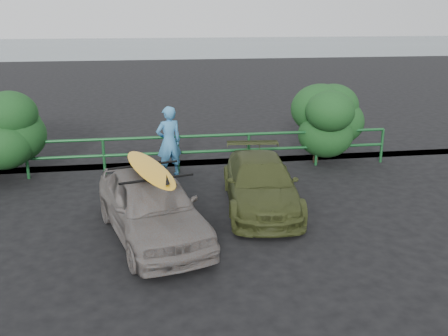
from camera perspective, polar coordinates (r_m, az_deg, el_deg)
The scene contains 9 objects.
ground at distance 9.34m, azimuth -9.35°, elevation -9.98°, with size 80.00×80.00×0.00m, color black.
ocean at distance 68.45m, azimuth -9.29°, elevation 13.56°, with size 200.00×200.00×0.00m, color slate.
guardrail at distance 13.83m, azimuth -9.43°, elevation 1.45°, with size 14.00×0.08×1.04m, color #164E24, non-canonical shape.
shrub_right at distance 14.97m, azimuth 10.02°, elevation 4.59°, with size 3.20×2.40×2.03m, color #19451B, non-canonical shape.
sedan at distance 9.84m, azimuth -8.30°, elevation -4.24°, with size 1.57×3.89×1.33m, color #69625E.
olive_vehicle at distance 11.33m, azimuth 4.20°, elevation -1.73°, with size 1.56×3.85×1.12m, color #373F1B.
man at distance 13.37m, azimuth -6.32°, elevation 2.98°, with size 0.70×0.46×1.92m, color teal.
roof_rack at distance 9.61m, azimuth -8.48°, elevation -0.43°, with size 1.41×0.99×0.05m, color black, non-canonical shape.
surfboard at distance 9.59m, azimuth -8.50°, elevation -0.07°, with size 0.56×2.71×0.08m, color gold.
Camera 1 is at (0.22, -8.32, 4.25)m, focal length 40.00 mm.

